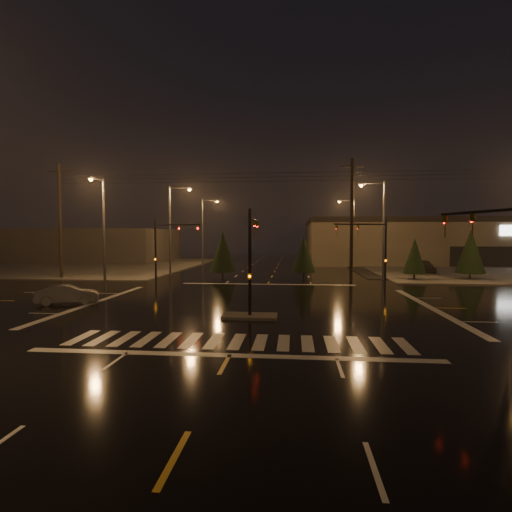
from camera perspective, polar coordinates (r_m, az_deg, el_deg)
The scene contains 26 objects.
ground at distance 26.23m, azimuth 0.09°, elevation -7.00°, with size 140.00×140.00×0.00m, color black.
sidewalk_ne at distance 62.33m, azimuth 31.72°, elevation -1.59°, with size 36.00×36.00×0.12m, color #46433E.
sidewalk_nw at distance 64.62m, azimuth -24.67°, elevation -1.26°, with size 36.00×36.00×0.12m, color #46433E.
median_island at distance 22.31m, azimuth -0.88°, elevation -8.59°, with size 3.00×1.60×0.15m, color #46433E.
crosswalk at distance 17.50m, azimuth -2.74°, elevation -12.08°, with size 15.00×2.60×0.01m, color beige.
stop_bar_near at distance 15.60m, azimuth -3.82°, elevation -13.97°, with size 16.00×0.50×0.01m, color beige.
stop_bar_far at distance 37.08m, azimuth 1.69°, elevation -4.05°, with size 16.00×0.50×0.01m, color beige.
retail_building at distance 78.76m, azimuth 29.92°, elevation 2.08°, with size 60.20×28.30×7.20m.
commercial_block at distance 77.39m, azimuth -23.46°, elevation 1.45°, with size 30.00×18.00×5.60m, color #45403D.
signal_mast_median at distance 22.79m, azimuth -0.63°, elevation 0.98°, with size 0.25×4.59×6.00m.
signal_mast_ne at distance 36.55m, azimuth 16.64°, elevation 1.68°, with size 4.84×1.86×6.00m.
signal_mast_nw at distance 37.79m, azimuth -12.92°, elevation 1.77°, with size 4.84×1.86×6.00m.
signal_mast_se at distance 17.79m, azimuth 31.48°, elevation -0.17°, with size 1.55×3.87×6.00m.
streetlight_1 at distance 45.80m, azimuth -11.85°, elevation 4.50°, with size 2.77×0.32×10.00m.
streetlight_2 at distance 61.26m, azimuth -7.38°, elevation 4.14°, with size 2.77×0.32×10.00m.
streetlight_3 at distance 42.65m, azimuth 17.38°, elevation 4.54°, with size 2.77×0.32×10.00m.
streetlight_4 at distance 62.35m, azimuth 13.58°, elevation 4.06°, with size 2.77×0.32×10.00m.
streetlight_5 at distance 41.26m, azimuth -21.12°, elevation 4.53°, with size 0.32×2.77×10.00m.
utility_pole_0 at distance 46.65m, azimuth -26.19°, elevation 4.63°, with size 2.20×0.32×12.00m.
utility_pole_1 at distance 40.14m, azimuth 13.51°, elevation 5.17°, with size 2.20×0.32×12.00m.
conifer_0 at distance 43.06m, azimuth 21.71°, elevation 0.02°, with size 2.27×2.27×4.25m.
conifer_1 at distance 45.81m, azimuth 28.31°, elevation 0.59°, with size 2.84×2.84×5.13m.
conifer_3 at distance 42.27m, azimuth -4.78°, elevation 0.67°, with size 2.75×2.75×4.99m.
conifer_4 at distance 41.61m, azimuth 6.81°, elevation 0.28°, with size 2.43×2.43×4.49m.
car_parked at distance 51.43m, azimuth 22.82°, elevation -1.40°, with size 1.94×4.82×1.64m, color black.
car_crossing at distance 29.35m, azimuth -25.35°, elevation -4.96°, with size 1.35×3.87×1.28m, color slate.
Camera 1 is at (2.42, -25.72, 4.56)m, focal length 28.00 mm.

